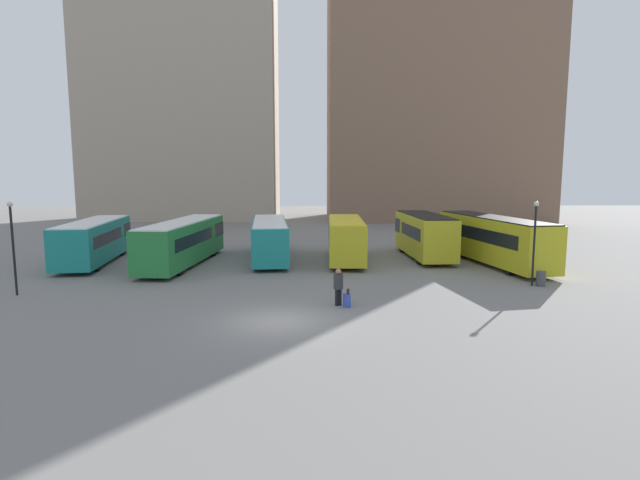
{
  "coord_description": "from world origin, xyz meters",
  "views": [
    {
      "loc": [
        1.5,
        -20.92,
        6.3
      ],
      "look_at": [
        1.94,
        11.19,
        2.07
      ],
      "focal_mm": 28.0,
      "sensor_mm": 36.0,
      "label": 1
    }
  ],
  "objects": [
    {
      "name": "bus_2",
      "position": [
        -1.77,
        16.08,
        1.59
      ],
      "size": [
        3.51,
        11.2,
        2.92
      ],
      "rotation": [
        0.0,
        0.0,
        1.67
      ],
      "color": "#19847F",
      "rests_on": "ground_plane"
    },
    {
      "name": "bus_3",
      "position": [
        3.87,
        15.1,
        1.67
      ],
      "size": [
        2.7,
        9.12,
        3.09
      ],
      "rotation": [
        0.0,
        0.0,
        1.54
      ],
      "color": "gold",
      "rests_on": "ground_plane"
    },
    {
      "name": "ground_plane",
      "position": [
        0.0,
        0.0,
        0.0
      ],
      "size": [
        160.0,
        160.0,
        0.0
      ],
      "primitive_type": "plane",
      "color": "slate"
    },
    {
      "name": "lamp_post_1",
      "position": [
        13.97,
        6.76,
        2.88
      ],
      "size": [
        0.28,
        0.28,
        4.81
      ],
      "color": "black",
      "rests_on": "ground_plane"
    },
    {
      "name": "traveler",
      "position": [
        2.7,
        2.61,
        1.08
      ],
      "size": [
        0.6,
        0.6,
        1.81
      ],
      "rotation": [
        0.0,
        0.0,
        1.93
      ],
      "color": "black",
      "rests_on": "ground_plane"
    },
    {
      "name": "bus_0",
      "position": [
        -14.19,
        14.67,
        1.64
      ],
      "size": [
        3.84,
        10.81,
        3.02
      ],
      "rotation": [
        0.0,
        0.0,
        1.69
      ],
      "color": "#19847F",
      "rests_on": "ground_plane"
    },
    {
      "name": "building_block_right",
      "position": [
        18.48,
        50.53,
        17.15
      ],
      "size": [
        29.64,
        15.48,
        34.29
      ],
      "color": "#7F604C",
      "rests_on": "ground_plane"
    },
    {
      "name": "building_block_left",
      "position": [
        -16.72,
        50.53,
        21.14
      ],
      "size": [
        26.13,
        10.87,
        42.27
      ],
      "color": "tan",
      "rests_on": "ground_plane"
    },
    {
      "name": "bus_4",
      "position": [
        9.92,
        16.54,
        1.79
      ],
      "size": [
        2.96,
        9.16,
        3.31
      ],
      "rotation": [
        0.0,
        0.0,
        1.62
      ],
      "color": "gold",
      "rests_on": "ground_plane"
    },
    {
      "name": "bus_5",
      "position": [
        14.16,
        13.91,
        1.82
      ],
      "size": [
        4.52,
        12.66,
        3.35
      ],
      "rotation": [
        0.0,
        0.0,
        1.74
      ],
      "color": "gold",
      "rests_on": "ground_plane"
    },
    {
      "name": "suitcase",
      "position": [
        3.1,
        2.27,
        0.33
      ],
      "size": [
        0.36,
        0.42,
        0.93
      ],
      "rotation": [
        0.0,
        0.0,
        1.93
      ],
      "color": "#334CB2",
      "rests_on": "ground_plane"
    },
    {
      "name": "trash_bin",
      "position": [
        14.44,
        6.69,
        0.42
      ],
      "size": [
        0.52,
        0.52,
        0.85
      ],
      "color": "#47474C",
      "rests_on": "ground_plane"
    },
    {
      "name": "lamp_post_0",
      "position": [
        -14.08,
        4.88,
        2.95
      ],
      "size": [
        0.28,
        0.28,
        4.92
      ],
      "color": "black",
      "rests_on": "ground_plane"
    },
    {
      "name": "bus_1",
      "position": [
        -7.61,
        13.9,
        1.68
      ],
      "size": [
        3.51,
        12.16,
        3.08
      ],
      "rotation": [
        0.0,
        0.0,
        1.48
      ],
      "color": "#237A38",
      "rests_on": "ground_plane"
    }
  ]
}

